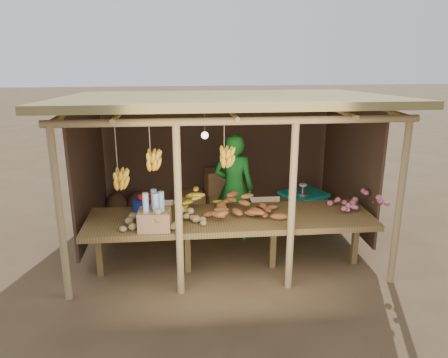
{
  "coord_description": "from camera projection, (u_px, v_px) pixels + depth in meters",
  "views": [
    {
      "loc": [
        -0.64,
        -6.48,
        3.02
      ],
      "look_at": [
        0.0,
        0.0,
        1.05
      ],
      "focal_mm": 35.0,
      "sensor_mm": 36.0,
      "label": 1
    }
  ],
  "objects": [
    {
      "name": "bottle_box",
      "position": [
        154.0,
        215.0,
        5.49
      ],
      "size": [
        0.42,
        0.34,
        0.51
      ],
      "color": "#9F6E47",
      "rests_on": "counter"
    },
    {
      "name": "counter",
      "position": [
        231.0,
        221.0,
        5.98
      ],
      "size": [
        3.9,
        1.05,
        0.8
      ],
      "color": "brown",
      "rests_on": "ground"
    },
    {
      "name": "potato_heap",
      "position": [
        163.0,
        213.0,
        5.59
      ],
      "size": [
        1.11,
        0.76,
        0.37
      ],
      "primitive_type": null,
      "rotation": [
        0.0,
        0.0,
        -0.15
      ],
      "color": "olive",
      "rests_on": "counter"
    },
    {
      "name": "onion_heap",
      "position": [
        365.0,
        199.0,
        6.12
      ],
      "size": [
        0.96,
        0.74,
        0.36
      ],
      "primitive_type": null,
      "rotation": [
        0.0,
        0.0,
        -0.31
      ],
      "color": "#C45F76",
      "rests_on": "counter"
    },
    {
      "name": "carton_stack",
      "position": [
        210.0,
        196.0,
        8.12
      ],
      "size": [
        1.16,
        0.49,
        0.84
      ],
      "color": "#9F6E47",
      "rests_on": "ground"
    },
    {
      "name": "sweet_potato_heap",
      "position": [
        243.0,
        202.0,
        5.99
      ],
      "size": [
        1.06,
        0.74,
        0.36
      ],
      "primitive_type": null,
      "rotation": [
        0.0,
        0.0,
        0.16
      ],
      "color": "#9D5328",
      "rests_on": "counter"
    },
    {
      "name": "stall_structure",
      "position": [
        219.0,
        123.0,
        6.57
      ],
      "size": [
        4.7,
        3.5,
        2.43
      ],
      "color": "#A38254",
      "rests_on": "ground"
    },
    {
      "name": "tarp_crate",
      "position": [
        303.0,
        209.0,
        7.57
      ],
      "size": [
        0.87,
        0.82,
        0.82
      ],
      "color": "brown",
      "rests_on": "ground"
    },
    {
      "name": "banana_pile",
      "position": [
        199.0,
        197.0,
        6.21
      ],
      "size": [
        0.74,
        0.61,
        0.35
      ],
      "primitive_type": null,
      "rotation": [
        0.0,
        0.0,
        0.42
      ],
      "color": "yellow",
      "rests_on": "counter"
    },
    {
      "name": "burlap_sacks",
      "position": [
        127.0,
        204.0,
        8.02
      ],
      "size": [
        0.81,
        0.43,
        0.57
      ],
      "color": "#452D20",
      "rests_on": "ground"
    },
    {
      "name": "vendor",
      "position": [
        234.0,
        188.0,
        6.97
      ],
      "size": [
        0.71,
        0.54,
        1.74
      ],
      "primitive_type": "imported",
      "rotation": [
        0.0,
        0.0,
        2.92
      ],
      "color": "#197121",
      "rests_on": "ground"
    },
    {
      "name": "ground",
      "position": [
        224.0,
        241.0,
        7.1
      ],
      "size": [
        60.0,
        60.0,
        0.0
      ],
      "primitive_type": "plane",
      "color": "brown",
      "rests_on": "ground"
    },
    {
      "name": "tomato_basin",
      "position": [
        147.0,
        203.0,
        6.2
      ],
      "size": [
        0.41,
        0.41,
        0.22
      ],
      "rotation": [
        0.0,
        0.0,
        -0.38
      ],
      "color": "navy",
      "rests_on": "counter"
    }
  ]
}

